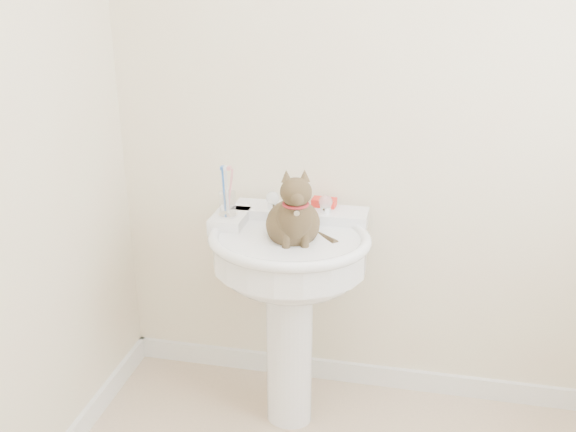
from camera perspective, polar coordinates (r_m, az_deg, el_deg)
The scene contains 7 objects.
wall_back at distance 2.36m, azimuth 10.06°, elevation 10.93°, with size 2.20×0.00×2.50m, color beige, non-canonical shape.
baseboard_back at distance 2.82m, azimuth 8.46°, elevation -13.91°, with size 2.20×0.02×0.09m, color white.
pedestal_sink at distance 2.32m, azimuth 0.10°, elevation -4.94°, with size 0.59×0.58×0.81m.
faucet at distance 2.36m, azimuth 0.89°, elevation 1.27°, with size 0.28×0.12×0.14m.
soap_bar at distance 2.44m, azimuth 3.23°, elevation 1.22°, with size 0.09×0.06×0.03m, color red.
toothbrush_cup at distance 2.33m, azimuth -5.40°, elevation 1.13°, with size 0.07×0.07×0.18m.
cat at distance 2.21m, azimuth 0.48°, elevation -0.29°, with size 0.21×0.26×0.38m.
Camera 1 is at (0.08, -1.23, 1.66)m, focal length 40.00 mm.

